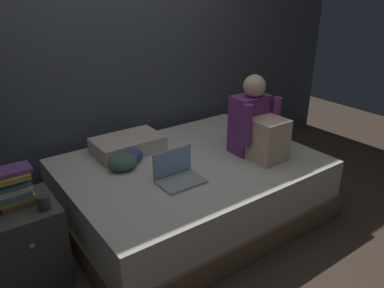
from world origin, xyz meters
name	(u,v)px	position (x,y,z in m)	size (l,w,h in m)	color
ground_plane	(193,242)	(0.00, 0.00, 0.00)	(8.00, 8.00, 0.00)	#47382D
wall_back	(111,43)	(0.00, 1.20, 1.35)	(5.60, 0.10, 2.70)	#424751
bed	(191,189)	(0.20, 0.30, 0.25)	(2.00, 1.50, 0.51)	#7A6047
nightstand	(26,244)	(-1.10, 0.31, 0.28)	(0.44, 0.46, 0.57)	#474442
person_sitting	(257,126)	(0.71, 0.09, 0.77)	(0.39, 0.44, 0.66)	#75337A
laptop	(178,174)	(-0.07, 0.09, 0.57)	(0.32, 0.23, 0.22)	#9EA0A5
pillow	(128,145)	(-0.13, 0.75, 0.58)	(0.56, 0.36, 0.13)	beige
book_stack	(12,188)	(-1.10, 0.34, 0.69)	(0.23, 0.17, 0.25)	brown
mug	(44,202)	(-0.97, 0.19, 0.61)	(0.08, 0.08, 0.09)	#3D3D42
clothes_pile	(126,159)	(-0.26, 0.52, 0.57)	(0.32, 0.26, 0.12)	#4C6B56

